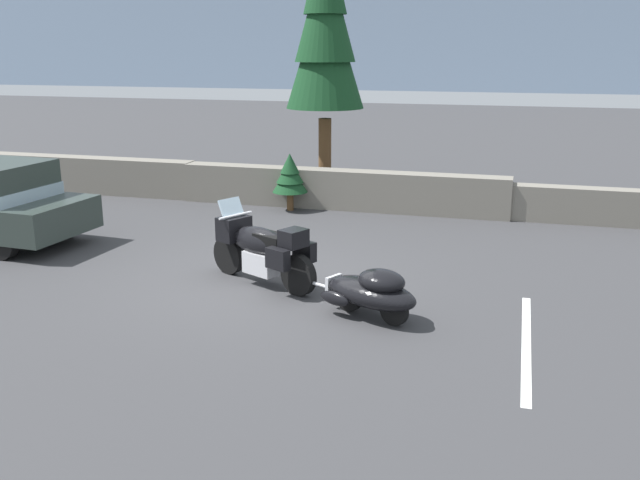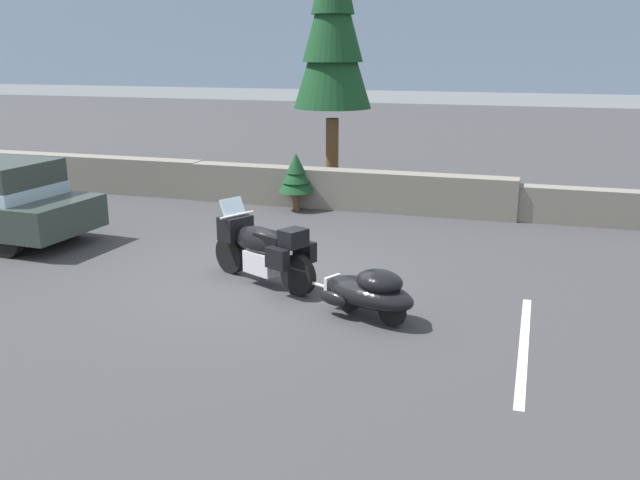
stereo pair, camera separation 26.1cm
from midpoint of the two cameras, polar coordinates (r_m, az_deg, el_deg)
ground_plane at (r=11.82m, az=-4.43°, el=-3.21°), size 80.00×80.00×0.00m
stone_guard_wall at (r=17.18m, az=0.08°, el=4.26°), size 24.00×0.62×0.96m
distant_ridgeline at (r=106.27m, az=15.82°, el=17.02°), size 240.00×80.00×16.00m
touring_motorcycle at (r=11.44m, az=-4.09°, el=-0.57°), size 2.14×1.34×1.33m
car_shaped_trailer at (r=10.01m, az=4.83°, el=-4.19°), size 2.14×1.30×0.76m
pine_tree_tall at (r=18.33m, az=1.47°, el=17.24°), size 2.00×2.00×6.98m
pine_sapling_near at (r=16.69m, az=-1.52°, el=5.34°), size 0.84×0.84×1.38m
parking_stripe_marker at (r=9.65m, az=17.05°, el=-8.21°), size 0.12×3.60×0.01m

